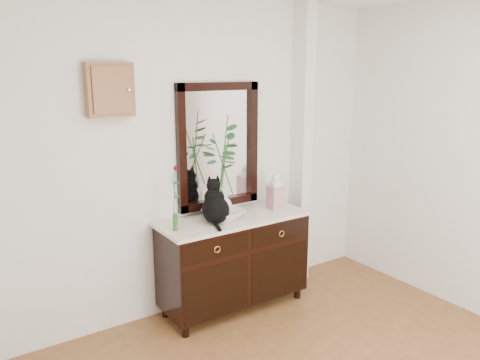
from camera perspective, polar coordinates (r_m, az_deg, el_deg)
wall_back at (r=4.09m, az=-3.90°, el=2.81°), size 3.60×0.04×2.70m
pilaster at (r=4.61m, az=7.46°, el=3.91°), size 0.12×0.20×2.70m
sideboard at (r=4.19m, az=-0.77°, el=-9.44°), size 1.33×0.52×0.82m
wall_mirror at (r=4.12m, az=-2.62°, el=4.15°), size 0.80×0.06×1.10m
key_cabinet at (r=3.64m, az=-15.59°, el=10.56°), size 0.35×0.10×0.40m
cat at (r=3.87m, az=-3.00°, el=-2.58°), size 0.35×0.39×0.37m
lotus_bowl at (r=4.00m, az=-1.99°, el=-4.21°), size 0.37×0.37×0.08m
vase_branches at (r=3.89m, az=-2.04°, el=1.65°), size 0.55×0.55×0.88m
bud_vase_rose at (r=3.69m, az=-7.98°, el=-2.19°), size 0.08×0.08×0.53m
ginger_jar at (r=4.27m, az=4.37°, el=-1.28°), size 0.14×0.14×0.34m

